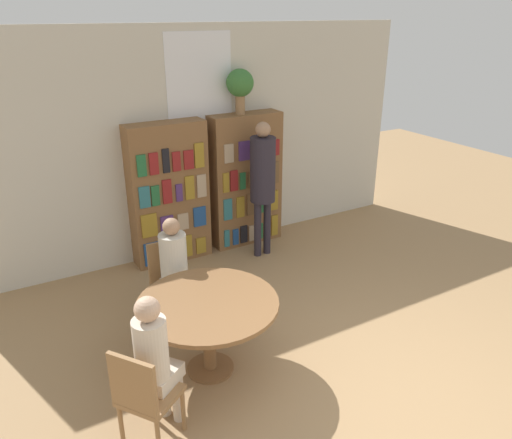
{
  "coord_description": "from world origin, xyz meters",
  "views": [
    {
      "loc": [
        -2.65,
        -2.18,
        3.14
      ],
      "look_at": [
        -0.16,
        2.1,
        1.05
      ],
      "focal_mm": 35.0,
      "sensor_mm": 36.0,
      "label": 1
    }
  ],
  "objects_px": {
    "reading_table": "(208,312)",
    "chair_near_camera": "(144,394)",
    "flower_vase": "(240,85)",
    "seated_reader_left": "(175,268)",
    "seated_reader_right": "(155,357)",
    "chair_left_side": "(171,278)",
    "bookshelf_right": "(246,180)",
    "librarian_standing": "(263,175)",
    "bookshelf_left": "(169,194)"
  },
  "relations": [
    {
      "from": "chair_left_side",
      "to": "seated_reader_left",
      "type": "xyz_separation_m",
      "value": [
        -0.0,
        -0.18,
        0.21
      ]
    },
    {
      "from": "librarian_standing",
      "to": "seated_reader_right",
      "type": "bearing_deg",
      "value": -135.2
    },
    {
      "from": "chair_near_camera",
      "to": "seated_reader_left",
      "type": "distance_m",
      "value": 1.6
    },
    {
      "from": "chair_near_camera",
      "to": "seated_reader_left",
      "type": "height_order",
      "value": "seated_reader_left"
    },
    {
      "from": "bookshelf_left",
      "to": "reading_table",
      "type": "relative_size",
      "value": 1.46
    },
    {
      "from": "seated_reader_right",
      "to": "librarian_standing",
      "type": "height_order",
      "value": "librarian_standing"
    },
    {
      "from": "seated_reader_right",
      "to": "seated_reader_left",
      "type": "bearing_deg",
      "value": 117.04
    },
    {
      "from": "seated_reader_left",
      "to": "seated_reader_right",
      "type": "relative_size",
      "value": 0.99
    },
    {
      "from": "bookshelf_right",
      "to": "seated_reader_left",
      "type": "bearing_deg",
      "value": -137.43
    },
    {
      "from": "bookshelf_right",
      "to": "reading_table",
      "type": "relative_size",
      "value": 1.46
    },
    {
      "from": "librarian_standing",
      "to": "chair_left_side",
      "type": "bearing_deg",
      "value": -152.47
    },
    {
      "from": "bookshelf_left",
      "to": "seated_reader_right",
      "type": "relative_size",
      "value": 1.48
    },
    {
      "from": "reading_table",
      "to": "librarian_standing",
      "type": "bearing_deg",
      "value": 47.84
    },
    {
      "from": "reading_table",
      "to": "chair_near_camera",
      "type": "relative_size",
      "value": 1.43
    },
    {
      "from": "bookshelf_right",
      "to": "flower_vase",
      "type": "bearing_deg",
      "value": 176.18
    },
    {
      "from": "flower_vase",
      "to": "reading_table",
      "type": "distance_m",
      "value": 3.27
    },
    {
      "from": "seated_reader_left",
      "to": "chair_left_side",
      "type": "bearing_deg",
      "value": -90.0
    },
    {
      "from": "seated_reader_right",
      "to": "chair_left_side",
      "type": "bearing_deg",
      "value": 119.97
    },
    {
      "from": "flower_vase",
      "to": "seated_reader_right",
      "type": "bearing_deg",
      "value": -128.95
    },
    {
      "from": "bookshelf_left",
      "to": "bookshelf_right",
      "type": "distance_m",
      "value": 1.14
    },
    {
      "from": "bookshelf_left",
      "to": "librarian_standing",
      "type": "xyz_separation_m",
      "value": [
        1.12,
        -0.5,
        0.22
      ]
    },
    {
      "from": "bookshelf_left",
      "to": "bookshelf_right",
      "type": "height_order",
      "value": "same"
    },
    {
      "from": "librarian_standing",
      "to": "reading_table",
      "type": "bearing_deg",
      "value": -132.16
    },
    {
      "from": "chair_near_camera",
      "to": "seated_reader_right",
      "type": "distance_m",
      "value": 0.28
    },
    {
      "from": "chair_left_side",
      "to": "flower_vase",
      "type": "bearing_deg",
      "value": -138.86
    },
    {
      "from": "bookshelf_right",
      "to": "librarian_standing",
      "type": "relative_size",
      "value": 1.01
    },
    {
      "from": "reading_table",
      "to": "flower_vase",
      "type": "bearing_deg",
      "value": 55.41
    },
    {
      "from": "bookshelf_right",
      "to": "chair_left_side",
      "type": "relative_size",
      "value": 2.08
    },
    {
      "from": "flower_vase",
      "to": "librarian_standing",
      "type": "xyz_separation_m",
      "value": [
        0.05,
        -0.51,
        -1.09
      ]
    },
    {
      "from": "chair_near_camera",
      "to": "seated_reader_left",
      "type": "bearing_deg",
      "value": 114.07
    },
    {
      "from": "reading_table",
      "to": "seated_reader_left",
      "type": "bearing_deg",
      "value": 89.3
    },
    {
      "from": "chair_left_side",
      "to": "librarian_standing",
      "type": "distance_m",
      "value": 1.97
    },
    {
      "from": "chair_left_side",
      "to": "librarian_standing",
      "type": "xyz_separation_m",
      "value": [
        1.65,
        0.86,
        0.65
      ]
    },
    {
      "from": "bookshelf_right",
      "to": "seated_reader_right",
      "type": "distance_m",
      "value": 3.65
    },
    {
      "from": "bookshelf_left",
      "to": "seated_reader_left",
      "type": "xyz_separation_m",
      "value": [
        -0.54,
        -1.54,
        -0.22
      ]
    },
    {
      "from": "seated_reader_left",
      "to": "librarian_standing",
      "type": "height_order",
      "value": "librarian_standing"
    },
    {
      "from": "bookshelf_left",
      "to": "bookshelf_right",
      "type": "bearing_deg",
      "value": 0.02
    },
    {
      "from": "seated_reader_left",
      "to": "librarian_standing",
      "type": "bearing_deg",
      "value": -147.16
    },
    {
      "from": "seated_reader_right",
      "to": "librarian_standing",
      "type": "distance_m",
      "value": 3.29
    },
    {
      "from": "chair_near_camera",
      "to": "librarian_standing",
      "type": "xyz_separation_m",
      "value": [
        2.46,
        2.4,
        0.65
      ]
    },
    {
      "from": "flower_vase",
      "to": "chair_left_side",
      "type": "height_order",
      "value": "flower_vase"
    },
    {
      "from": "chair_near_camera",
      "to": "bookshelf_right",
      "type": "bearing_deg",
      "value": 104.15
    },
    {
      "from": "flower_vase",
      "to": "chair_near_camera",
      "type": "relative_size",
      "value": 0.65
    },
    {
      "from": "reading_table",
      "to": "chair_near_camera",
      "type": "distance_m",
      "value": 0.99
    },
    {
      "from": "bookshelf_left",
      "to": "seated_reader_left",
      "type": "relative_size",
      "value": 1.5
    },
    {
      "from": "bookshelf_right",
      "to": "seated_reader_right",
      "type": "xyz_separation_m",
      "value": [
        -2.34,
        -2.8,
        -0.21
      ]
    },
    {
      "from": "librarian_standing",
      "to": "chair_near_camera",
      "type": "bearing_deg",
      "value": -135.69
    },
    {
      "from": "reading_table",
      "to": "chair_near_camera",
      "type": "xyz_separation_m",
      "value": [
        -0.8,
        -0.56,
        -0.13
      ]
    },
    {
      "from": "bookshelf_right",
      "to": "flower_vase",
      "type": "distance_m",
      "value": 1.32
    },
    {
      "from": "bookshelf_left",
      "to": "librarian_standing",
      "type": "bearing_deg",
      "value": -24.17
    }
  ]
}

